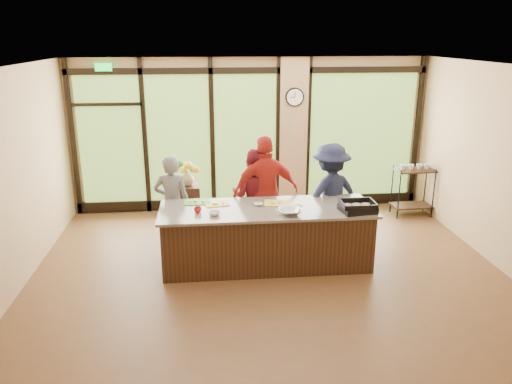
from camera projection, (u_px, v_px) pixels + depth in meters
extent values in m
plane|color=brown|center=(269.00, 272.00, 7.46)|extent=(7.00, 7.00, 0.00)
plane|color=white|center=(270.00, 66.00, 6.56)|extent=(7.00, 7.00, 0.00)
plane|color=tan|center=(250.00, 135.00, 9.86)|extent=(7.00, 0.00, 7.00)
plane|color=tan|center=(10.00, 183.00, 6.67)|extent=(0.00, 6.00, 6.00)
plane|color=tan|center=(505.00, 169.00, 7.35)|extent=(0.00, 6.00, 6.00)
cube|color=tan|center=(293.00, 135.00, 9.88)|extent=(0.55, 0.12, 3.00)
cube|color=black|center=(250.00, 70.00, 9.43)|extent=(6.90, 0.08, 0.12)
cube|color=black|center=(251.00, 202.00, 10.22)|extent=(6.90, 0.08, 0.20)
cube|color=#19D83F|center=(103.00, 67.00, 9.10)|extent=(0.30, 0.04, 0.14)
cube|color=#436F26|center=(111.00, 141.00, 9.58)|extent=(1.20, 0.02, 2.50)
cube|color=#436F26|center=(179.00, 139.00, 9.71)|extent=(1.20, 0.02, 2.50)
cube|color=#436F26|center=(245.00, 138.00, 9.83)|extent=(1.20, 0.02, 2.50)
cube|color=#436F26|center=(361.00, 136.00, 10.06)|extent=(2.10, 0.02, 2.50)
cube|color=black|center=(73.00, 139.00, 9.48)|extent=(0.08, 0.08, 3.00)
cube|color=black|center=(145.00, 138.00, 9.61)|extent=(0.08, 0.08, 3.00)
cube|color=black|center=(212.00, 136.00, 9.74)|extent=(0.08, 0.08, 3.00)
cube|color=black|center=(278.00, 135.00, 9.86)|extent=(0.08, 0.08, 3.00)
cube|color=black|center=(308.00, 135.00, 9.92)|extent=(0.08, 0.08, 3.00)
cube|color=black|center=(417.00, 132.00, 10.14)|extent=(0.08, 0.08, 3.00)
cube|color=#311D10|center=(266.00, 237.00, 7.61)|extent=(3.10, 1.00, 0.88)
cube|color=slate|center=(267.00, 209.00, 7.48)|extent=(3.20, 1.10, 0.04)
cylinder|color=black|center=(295.00, 97.00, 9.59)|extent=(0.36, 0.04, 0.36)
cylinder|color=white|center=(295.00, 97.00, 9.57)|extent=(0.31, 0.01, 0.31)
cube|color=black|center=(295.00, 95.00, 9.55)|extent=(0.01, 0.00, 0.11)
cube|color=black|center=(292.00, 97.00, 9.56)|extent=(0.09, 0.00, 0.01)
imported|color=slate|center=(172.00, 203.00, 8.07)|extent=(0.61, 0.43, 1.59)
imported|color=maroon|center=(254.00, 197.00, 8.29)|extent=(0.98, 0.88, 1.64)
imported|color=#B4221B|center=(266.00, 192.00, 8.18)|extent=(1.14, 0.59, 1.86)
imported|color=#1A1E39|center=(330.00, 195.00, 8.24)|extent=(1.28, 1.01, 1.73)
cube|color=black|center=(358.00, 209.00, 7.30)|extent=(0.54, 0.45, 0.09)
imported|color=silver|center=(290.00, 212.00, 7.19)|extent=(0.36, 0.36, 0.08)
cube|color=#509134|center=(197.00, 202.00, 7.72)|extent=(0.41, 0.31, 0.01)
cube|color=gold|center=(217.00, 204.00, 7.62)|extent=(0.40, 0.33, 0.01)
cube|color=gold|center=(278.00, 203.00, 7.65)|extent=(0.47, 0.38, 0.01)
imported|color=silver|center=(214.00, 213.00, 7.16)|extent=(0.19, 0.19, 0.05)
imported|color=silver|center=(298.00, 207.00, 7.45)|extent=(0.17, 0.17, 0.04)
imported|color=silver|center=(258.00, 204.00, 7.57)|extent=(0.14, 0.14, 0.03)
imported|color=red|center=(198.00, 210.00, 7.26)|extent=(0.14, 0.14, 0.09)
cube|color=#311D10|center=(188.00, 208.00, 8.95)|extent=(0.46, 0.46, 0.85)
imported|color=olive|center=(186.00, 178.00, 8.77)|extent=(0.32, 0.32, 0.29)
cube|color=#311D10|center=(411.00, 205.00, 9.80)|extent=(0.77, 0.47, 0.03)
cube|color=#311D10|center=(414.00, 170.00, 9.58)|extent=(0.77, 0.47, 0.03)
cylinder|color=black|center=(399.00, 195.00, 9.50)|extent=(0.03, 0.03, 0.96)
cylinder|color=black|center=(434.00, 194.00, 9.56)|extent=(0.03, 0.03, 0.96)
cylinder|color=black|center=(392.00, 189.00, 9.86)|extent=(0.03, 0.03, 0.96)
cylinder|color=black|center=(425.00, 188.00, 9.93)|extent=(0.03, 0.03, 0.96)
imported|color=silver|center=(403.00, 167.00, 9.54)|extent=(0.11, 0.11, 0.10)
imported|color=silver|center=(411.00, 167.00, 9.56)|extent=(0.11, 0.11, 0.10)
imported|color=silver|center=(419.00, 167.00, 9.57)|extent=(0.11, 0.11, 0.10)
imported|color=silver|center=(427.00, 166.00, 9.59)|extent=(0.11, 0.11, 0.10)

